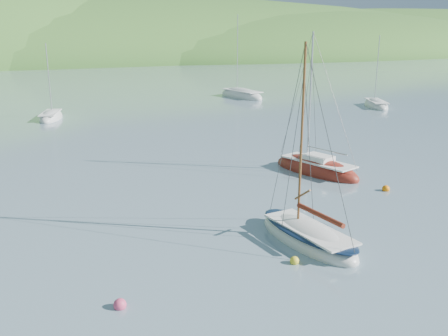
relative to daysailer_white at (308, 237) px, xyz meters
name	(u,v)px	position (x,y,z in m)	size (l,w,h in m)	color
ground	(271,286)	(-3.63, -3.15, -0.22)	(700.00, 700.00, 0.00)	slate
shoreline_hills	(7,58)	(-13.29, 169.27, -0.22)	(690.00, 135.00, 56.00)	#345E24
daysailer_white	(308,237)	(0.00, 0.00, 0.00)	(3.14, 6.69, 9.92)	silver
sloop_red	(316,170)	(6.87, 9.92, -0.02)	(4.46, 7.45, 10.43)	maroon
distant_sloop_a	(51,117)	(-8.70, 39.79, -0.06)	(3.82, 6.65, 8.98)	silver
distant_sloop_b	(241,96)	(18.54, 47.93, -0.02)	(4.95, 9.42, 12.78)	silver
distant_sloop_d	(376,106)	(30.75, 32.86, -0.05)	(4.91, 7.23, 9.75)	silver
mooring_buoys	(289,238)	(-0.79, 0.44, -0.10)	(18.54, 7.60, 0.48)	yellow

